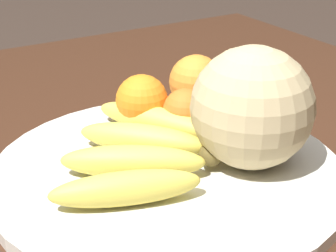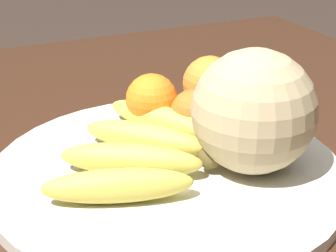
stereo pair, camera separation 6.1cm
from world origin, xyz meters
name	(u,v)px [view 1 (the left image)]	position (x,y,z in m)	size (l,w,h in m)	color
fruit_bowl	(168,172)	(-0.07, 0.00, 0.73)	(0.40, 0.40, 0.02)	silver
melon	(252,108)	(-0.03, 0.08, 0.80)	(0.14, 0.14, 0.14)	tan
banana_bunch	(141,150)	(-0.09, -0.02, 0.75)	(0.25, 0.24, 0.04)	brown
orange_front_left	(142,100)	(-0.19, 0.03, 0.77)	(0.07, 0.07, 0.07)	orange
orange_front_right	(247,108)	(-0.11, 0.14, 0.76)	(0.06, 0.06, 0.06)	orange
orange_mid_center	(185,111)	(-0.14, 0.07, 0.76)	(0.06, 0.06, 0.06)	orange
orange_back_left	(196,82)	(-0.20, 0.12, 0.77)	(0.07, 0.07, 0.07)	orange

